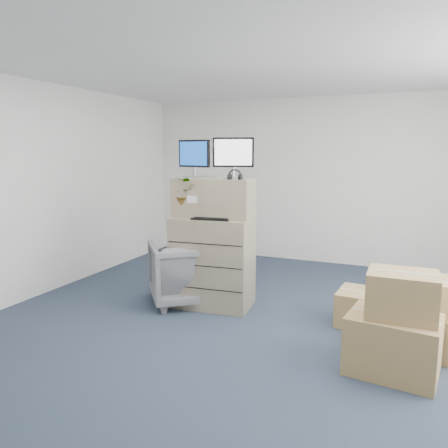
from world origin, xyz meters
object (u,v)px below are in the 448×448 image
(monitor_right, at_px, (233,156))
(keyboard, at_px, (211,219))
(potted_plant, at_px, (186,199))
(filing_cabinet_lower, at_px, (213,262))
(monitor_left, at_px, (194,156))
(office_chair, at_px, (185,269))
(water_bottle, at_px, (223,207))

(monitor_right, xyz_separation_m, keyboard, (-0.18, -0.23, -0.73))
(keyboard, xyz_separation_m, potted_plant, (-0.35, 0.03, 0.22))
(filing_cabinet_lower, relative_size, potted_plant, 2.29)
(filing_cabinet_lower, xyz_separation_m, keyboard, (0.05, -0.14, 0.57))
(monitor_left, distance_m, monitor_right, 0.51)
(monitor_right, bearing_deg, potted_plant, -176.69)
(monitor_right, bearing_deg, office_chair, 172.71)
(keyboard, xyz_separation_m, water_bottle, (0.06, 0.22, 0.12))
(potted_plant, bearing_deg, water_bottle, 24.71)
(monitor_left, distance_m, potted_plant, 0.53)
(potted_plant, distance_m, office_chair, 0.91)
(filing_cabinet_lower, xyz_separation_m, monitor_left, (-0.28, 0.06, 1.28))
(filing_cabinet_lower, xyz_separation_m, monitor_right, (0.23, 0.09, 1.30))
(monitor_left, height_order, keyboard, monitor_left)
(monitor_left, xyz_separation_m, office_chair, (-0.11, -0.08, -1.41))
(filing_cabinet_lower, distance_m, office_chair, 0.40)
(monitor_right, distance_m, office_chair, 1.55)
(keyboard, relative_size, potted_plant, 0.93)
(keyboard, xyz_separation_m, office_chair, (-0.43, 0.12, -0.69))
(water_bottle, bearing_deg, filing_cabinet_lower, -144.51)
(keyboard, bearing_deg, filing_cabinet_lower, 101.87)
(water_bottle, xyz_separation_m, office_chair, (-0.49, -0.10, -0.81))
(monitor_left, height_order, office_chair, monitor_left)
(potted_plant, bearing_deg, keyboard, -5.14)
(filing_cabinet_lower, relative_size, monitor_right, 2.31)
(monitor_right, bearing_deg, water_bottle, 166.98)
(monitor_left, xyz_separation_m, potted_plant, (-0.03, -0.18, -0.50))
(monitor_right, height_order, office_chair, monitor_right)
(monitor_left, bearing_deg, keyboard, -20.12)
(monitor_right, relative_size, potted_plant, 0.99)
(potted_plant, relative_size, office_chair, 0.56)
(water_bottle, bearing_deg, monitor_left, -178.12)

